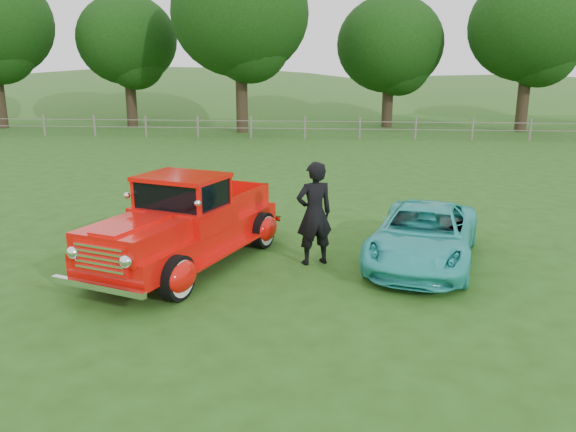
# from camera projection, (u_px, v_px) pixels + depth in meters

# --- Properties ---
(ground) EXTENTS (140.00, 140.00, 0.00)m
(ground) POSITION_uv_depth(u_px,v_px,m) (225.00, 287.00, 9.78)
(ground) COLOR #264A13
(ground) RESTS_ON ground
(distant_hills) EXTENTS (116.00, 60.00, 18.00)m
(distant_hills) POSITION_uv_depth(u_px,v_px,m) (291.00, 139.00, 68.59)
(distant_hills) COLOR #2E5920
(distant_hills) RESTS_ON ground
(fence_line) EXTENTS (48.00, 0.12, 1.20)m
(fence_line) POSITION_uv_depth(u_px,v_px,m) (305.00, 128.00, 30.83)
(fence_line) COLOR #6C665B
(fence_line) RESTS_ON ground
(tree_mid_west) EXTENTS (6.40, 6.40, 8.46)m
(tree_mid_west) POSITION_uv_depth(u_px,v_px,m) (127.00, 40.00, 36.44)
(tree_mid_west) COLOR #2E2017
(tree_mid_west) RESTS_ON ground
(tree_near_west) EXTENTS (8.00, 8.00, 10.42)m
(tree_near_west) POSITION_uv_depth(u_px,v_px,m) (240.00, 14.00, 32.52)
(tree_near_west) COLOR #2E2017
(tree_near_west) RESTS_ON ground
(tree_near_east) EXTENTS (6.80, 6.80, 8.33)m
(tree_near_east) POSITION_uv_depth(u_px,v_px,m) (390.00, 45.00, 35.96)
(tree_near_east) COLOR #2E2017
(tree_near_east) RESTS_ON ground
(tree_mid_east) EXTENTS (7.20, 7.20, 9.44)m
(tree_mid_east) POSITION_uv_depth(u_px,v_px,m) (531.00, 26.00, 33.08)
(tree_mid_east) COLOR #2E2017
(tree_mid_east) RESTS_ON ground
(red_pickup) EXTENTS (3.35, 5.28, 1.78)m
(red_pickup) POSITION_uv_depth(u_px,v_px,m) (186.00, 225.00, 10.70)
(red_pickup) COLOR black
(red_pickup) RESTS_ON ground
(teal_sedan) EXTENTS (2.83, 4.36, 1.12)m
(teal_sedan) POSITION_uv_depth(u_px,v_px,m) (424.00, 235.00, 10.90)
(teal_sedan) COLOR #2EBBB7
(teal_sedan) RESTS_ON ground
(man) EXTENTS (0.87, 0.75, 2.01)m
(man) POSITION_uv_depth(u_px,v_px,m) (314.00, 214.00, 10.73)
(man) COLOR black
(man) RESTS_ON ground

